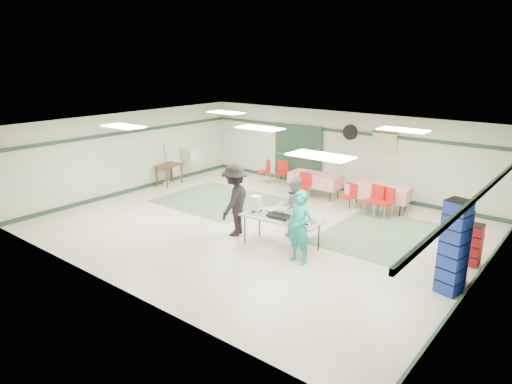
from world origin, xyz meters
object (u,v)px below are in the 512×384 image
Objects in this scene: dining_table_a at (378,191)px; volunteer_teal at (300,227)px; crate_stack_blue_b at (459,248)px; volunteer_dark at (235,200)px; crate_stack_blue_a at (453,247)px; chair_a at (375,197)px; chair_loose_a at (282,170)px; volunteer_grey at (294,206)px; crate_stack_red at (473,245)px; printer_table at (169,167)px; dining_table_b at (315,179)px; chair_d at (303,183)px; chair_loose_b at (266,169)px; broom at (167,164)px; office_printer at (191,154)px; serving_table at (281,219)px; chair_c at (386,199)px; chair_b at (350,194)px.

volunteer_teal is at bearing -94.24° from dining_table_a.
volunteer_dark is at bearing -171.47° from crate_stack_blue_b.
chair_a is at bearing 132.69° from crate_stack_blue_a.
chair_loose_a is (-3.88, 0.48, -0.04)m from dining_table_a.
volunteer_grey reaches higher than crate_stack_red.
volunteer_dark is at bearing -80.03° from chair_loose_a.
volunteer_teal is at bearing -25.63° from printer_table.
volunteer_grey is 0.92× the size of dining_table_b.
volunteer_teal reaches higher than crate_stack_blue_b.
crate_stack_red is at bearing -17.75° from chair_d.
dining_table_b is at bearing 27.41° from chair_loose_b.
broom is (-0.08, -0.01, 0.10)m from printer_table.
volunteer_dark reaches higher than broom.
chair_loose_b is 1.67× the size of office_printer.
crate_stack_blue_b is at bearing -90.00° from crate_stack_red.
chair_d is 1.69× the size of office_printer.
serving_table is 4.19m from dining_table_a.
volunteer_grey reaches higher than dining_table_b.
volunteer_grey is 3.09m from chair_c.
office_printer is at bearing -168.50° from chair_b.
crate_stack_red is (3.04, 2.30, -0.37)m from volunteer_teal.
chair_loose_a is at bearing 151.24° from crate_stack_blue_b.
printer_table is at bearing 172.50° from crate_stack_blue_b.
chair_d reaches higher than dining_table_b.
crate_stack_blue_b reaches higher than chair_loose_b.
chair_d is 6.26m from crate_stack_blue_b.
volunteer_grey reaches higher than chair_a.
chair_d is 2.33m from chair_loose_b.
office_printer is at bearing -161.51° from chair_c.
serving_table is 1.20× the size of volunteer_teal.
chair_c is 0.58× the size of crate_stack_blue_b.
chair_a is 0.89× the size of printer_table.
crate_stack_red is (7.73, -2.58, -0.06)m from chair_loose_b.
office_printer is (-6.44, 3.15, 0.23)m from serving_table.
broom reaches higher than printer_table.
crate_stack_blue_b reaches higher than chair_loose_a.
crate_stack_blue_b is at bearing -13.94° from printer_table.
volunteer_dark is at bearing -107.11° from chair_a.
crate_stack_blue_a is at bearing -16.56° from printer_table.
chair_a is 4.58m from crate_stack_blue_a.
serving_table is at bearing -66.38° from chair_loose_a.
office_printer is (-7.04, -0.99, 0.38)m from dining_table_a.
chair_a is at bearing 8.23° from chair_b.
crate_stack_blue_b is (5.46, -3.44, 0.20)m from dining_table_b.
crate_stack_blue_a is at bearing -32.84° from chair_b.
chair_b is 1.57× the size of office_printer.
chair_a is at bearing -80.79° from dining_table_a.
volunteer_teal is 8.11m from office_printer.
chair_c is 3.99m from crate_stack_blue_b.
volunteer_grey reaches higher than chair_c.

